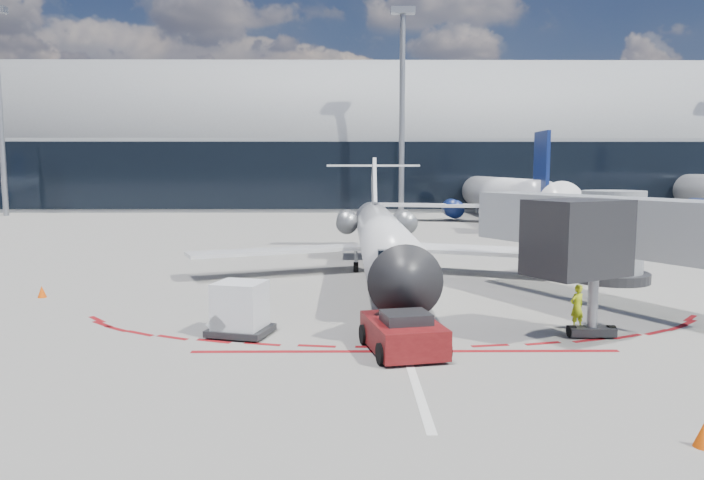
{
  "coord_description": "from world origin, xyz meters",
  "views": [
    {
      "loc": [
        -1.91,
        -31.42,
        5.95
      ],
      "look_at": [
        -1.64,
        0.66,
        2.28
      ],
      "focal_mm": 32.0,
      "sensor_mm": 36.0,
      "label": 1
    }
  ],
  "objects_px": {
    "ramp_worker": "(577,307)",
    "uld_container": "(240,309)",
    "regional_jet": "(382,236)",
    "pushback_tug": "(403,334)"
  },
  "relations": [
    {
      "from": "regional_jet",
      "to": "pushback_tug",
      "type": "bearing_deg",
      "value": -90.42
    },
    {
      "from": "regional_jet",
      "to": "pushback_tug",
      "type": "xyz_separation_m",
      "value": [
        -0.11,
        -14.63,
        -1.63
      ]
    },
    {
      "from": "pushback_tug",
      "to": "uld_container",
      "type": "xyz_separation_m",
      "value": [
        -5.64,
        2.08,
        0.35
      ]
    },
    {
      "from": "ramp_worker",
      "to": "uld_container",
      "type": "height_order",
      "value": "uld_container"
    },
    {
      "from": "regional_jet",
      "to": "ramp_worker",
      "type": "distance_m",
      "value": 13.54
    },
    {
      "from": "regional_jet",
      "to": "uld_container",
      "type": "bearing_deg",
      "value": -114.61
    },
    {
      "from": "ramp_worker",
      "to": "uld_container",
      "type": "bearing_deg",
      "value": -21.22
    },
    {
      "from": "pushback_tug",
      "to": "ramp_worker",
      "type": "relative_size",
      "value": 3.25
    },
    {
      "from": "ramp_worker",
      "to": "regional_jet",
      "type": "bearing_deg",
      "value": -85.57
    },
    {
      "from": "ramp_worker",
      "to": "uld_container",
      "type": "relative_size",
      "value": 0.68
    }
  ]
}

